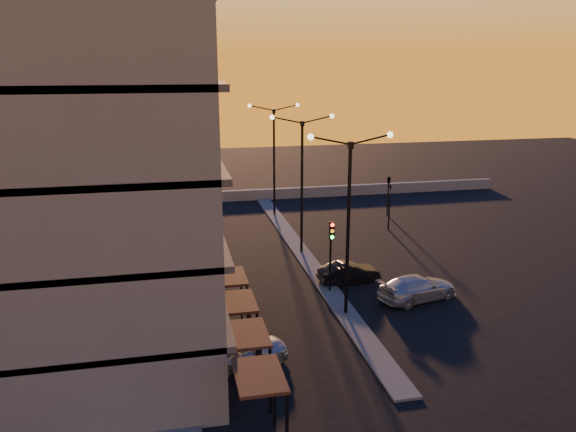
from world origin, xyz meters
The scene contains 14 objects.
ground centered at (0.00, 0.00, 0.00)m, with size 120.00×120.00×0.00m, color black.
sidewalk_west centered at (-10.50, 4.00, 0.06)m, with size 5.00×40.00×0.12m, color #4D4D4B.
median centered at (0.00, 10.00, 0.06)m, with size 1.20×36.00×0.12m, color #4D4D4B.
parapet centered at (2.00, 26.00, 0.50)m, with size 44.00×0.50×1.00m, color slate.
building centered at (-14.00, 0.03, 11.91)m, with size 14.35×17.08×25.00m.
streetlamp_near centered at (0.00, 0.00, 5.59)m, with size 4.32×0.32×9.51m.
streetlamp_mid centered at (0.00, 10.00, 5.59)m, with size 4.32×0.32×9.51m.
streetlamp_far centered at (0.00, 20.00, 5.59)m, with size 4.32×0.32×9.51m.
traffic_light_main centered at (0.00, 2.87, 2.89)m, with size 0.28×0.44×4.25m.
signal_east_a centered at (8.00, 14.00, 1.93)m, with size 0.13×0.16×3.60m.
signal_east_b centered at (9.50, 18.00, 3.10)m, with size 0.42×1.99×3.60m.
car_hatchback centered at (-5.97, -3.94, 0.70)m, with size 1.64×4.09×1.39m, color #B0B4B8.
car_sedan centered at (1.54, 4.24, 0.61)m, with size 1.29×3.70×1.22m, color black.
car_wagon centered at (4.50, 1.03, 0.68)m, with size 1.90×4.68×1.36m, color #B3B7BB.
Camera 1 is at (-8.62, -25.76, 12.80)m, focal length 35.00 mm.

